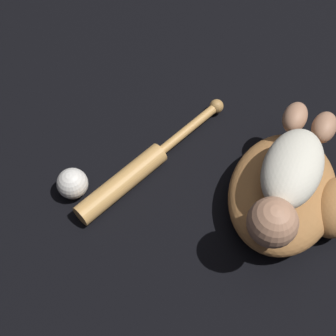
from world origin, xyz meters
The scene contains 5 objects.
ground_plane centered at (0.00, 0.00, 0.00)m, with size 6.00×6.00×0.00m, color black.
baseball_glove centered at (0.02, -0.04, 0.05)m, with size 0.32×0.29×0.10m.
baby_figure centered at (0.04, -0.06, 0.14)m, with size 0.35×0.13×0.09m.
baseball_bat centered at (0.11, -0.36, 0.02)m, with size 0.43×0.16×0.05m.
baseball centered at (0.21, -0.46, 0.03)m, with size 0.07×0.07×0.07m.
Camera 1 is at (0.55, -0.04, 0.90)m, focal length 50.00 mm.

